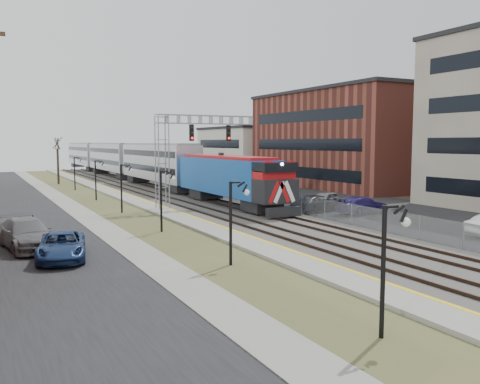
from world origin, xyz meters
TOP-DOWN VIEW (x-y plane):
  - ground at (0.00, 0.00)m, footprint 160.00×160.00m
  - street_west at (-11.50, 35.00)m, footprint 7.00×120.00m
  - sidewalk at (-7.00, 35.00)m, footprint 2.00×120.00m
  - grass_median at (-4.00, 35.00)m, footprint 4.00×120.00m
  - platform at (-1.00, 35.00)m, footprint 2.00×120.00m
  - ballast_bed at (4.00, 35.00)m, footprint 8.00×120.00m
  - parking_lot at (16.00, 35.00)m, footprint 16.00×120.00m
  - platform_edge at (-0.12, 35.00)m, footprint 0.24×120.00m
  - track_near at (2.00, 35.00)m, footprint 1.58×120.00m
  - track_far at (5.50, 35.00)m, footprint 1.58×120.00m
  - train at (5.50, 62.79)m, footprint 3.00×85.85m
  - signal_gantry at (1.22, 27.99)m, footprint 9.00×1.07m
  - lampposts at (-4.00, 18.29)m, footprint 0.14×62.14m
  - fence at (8.20, 35.00)m, footprint 0.04×120.00m
  - buildings_east at (30.00, 31.18)m, footprint 16.00×76.00m
  - car_lot_c at (10.83, 21.43)m, footprint 5.24×3.10m
  - car_lot_d at (13.04, 18.44)m, footprint 5.02×2.40m
  - car_lot_e at (13.27, 23.08)m, footprint 4.52×2.91m
  - car_lot_f at (11.21, 39.61)m, footprint 4.77×3.10m
  - car_street_a at (-10.85, 12.95)m, footprint 3.07×5.17m
  - car_street_b at (-12.13, 16.48)m, footprint 3.08×5.86m

SIDE VIEW (x-z plane):
  - ground at x=0.00m, z-range 0.00..0.00m
  - street_west at x=-11.50m, z-range 0.00..0.04m
  - parking_lot at x=16.00m, z-range 0.00..0.04m
  - grass_median at x=-4.00m, z-range 0.00..0.06m
  - sidewalk at x=-7.00m, z-range 0.00..0.08m
  - ballast_bed at x=4.00m, z-range 0.00..0.20m
  - platform at x=-1.00m, z-range 0.00..0.24m
  - platform_edge at x=-0.12m, z-range 0.24..0.25m
  - track_near at x=2.00m, z-range 0.20..0.35m
  - track_far at x=5.50m, z-range 0.20..0.35m
  - car_street_a at x=-10.85m, z-range 0.00..1.35m
  - car_lot_c at x=10.83m, z-range 0.00..1.37m
  - car_lot_d at x=13.04m, z-range 0.00..1.41m
  - car_lot_e at x=13.27m, z-range 0.00..1.43m
  - car_lot_f at x=11.21m, z-range 0.00..1.49m
  - fence at x=8.20m, z-range 0.00..1.60m
  - car_street_b at x=-12.13m, z-range 0.00..1.62m
  - lampposts at x=-4.00m, z-range 0.00..4.00m
  - train at x=5.50m, z-range 0.26..5.58m
  - signal_gantry at x=1.22m, z-range 1.51..9.66m
  - buildings_east at x=30.00m, z-range -1.19..13.81m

